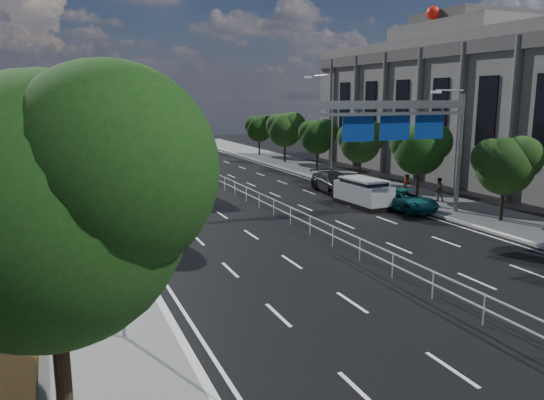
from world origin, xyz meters
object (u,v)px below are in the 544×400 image
red_bus (99,148)px  white_minivan (191,186)px  parked_car_dark (334,182)px  pedestrian_b (438,189)px  overhead_gantry (407,122)px  pedestrian_a (406,188)px  toilet_sign (102,246)px  near_car_dark (123,147)px  near_car_silver (179,171)px  silver_minivan (363,193)px  parked_car_teal (405,200)px

red_bus → white_minivan: bearing=-72.5°
parked_car_dark → pedestrian_b: (4.49, -6.22, 0.17)m
overhead_gantry → pedestrian_a: bearing=51.8°
toilet_sign → near_car_dark: bearing=82.3°
toilet_sign → white_minivan: size_ratio=0.97×
toilet_sign → near_car_silver: bearing=73.4°
toilet_sign → overhead_gantry: overhead_gantry is taller
white_minivan → silver_minivan: size_ratio=1.00×
white_minivan → near_car_silver: size_ratio=1.11×
silver_minivan → pedestrian_b: silver_minivan is taller
near_car_silver → parked_car_teal: (10.19, -18.34, -0.04)m
pedestrian_b → parked_car_dark: bearing=-36.3°
white_minivan → red_bus: (-4.20, 21.36, 0.91)m
white_minivan → silver_minivan: white_minivan is taller
near_car_dark → parked_car_dark: (10.85, -35.00, 0.00)m
pedestrian_a → overhead_gantry: bearing=7.5°
red_bus → parked_car_dark: 27.14m
pedestrian_a → red_bus: bearing=-103.1°
toilet_sign → silver_minivan: size_ratio=0.97×
white_minivan → pedestrian_a: bearing=-26.7°
pedestrian_b → silver_minivan: bearing=6.6°
red_bus → silver_minivan: red_bus is taller
red_bus → pedestrian_b: (19.23, -28.98, -0.93)m
white_minivan → near_car_silver: white_minivan is taller
overhead_gantry → red_bus: (-14.24, 31.89, -3.75)m
parked_car_teal → parked_car_dark: 7.26m
pedestrian_a → near_car_dark: bearing=-116.2°
white_minivan → pedestrian_a: pedestrian_a is taller
pedestrian_a → toilet_sign: bearing=-10.6°
silver_minivan → pedestrian_b: size_ratio=2.84×
silver_minivan → parked_car_teal: size_ratio=0.96×
near_car_silver → parked_car_dark: 14.42m
white_minivan → parked_car_dark: size_ratio=0.86×
parked_car_teal → overhead_gantry: bearing=-135.7°
pedestrian_a → parked_car_dark: bearing=-111.1°
red_bus → near_car_dark: size_ratio=2.66×
overhead_gantry → pedestrian_b: size_ratio=6.50×
near_car_silver → silver_minivan: bearing=114.7°
toilet_sign → parked_car_dark: bearing=46.5°
toilet_sign → white_minivan: toilet_sign is taller
near_car_dark → white_minivan: bearing=91.3°
overhead_gantry → parked_car_dark: (0.51, 9.13, -4.85)m
toilet_sign → overhead_gantry: size_ratio=0.42×
overhead_gantry → pedestrian_a: (2.86, 3.63, -4.55)m
toilet_sign → pedestrian_a: toilet_sign is taller
pedestrian_a → white_minivan: bearing=-72.4°
overhead_gantry → near_car_dark: overhead_gantry is taller
near_car_silver → white_minivan: bearing=79.3°
white_minivan → parked_car_teal: size_ratio=0.96×
toilet_sign → pedestrian_b: toilet_sign is taller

